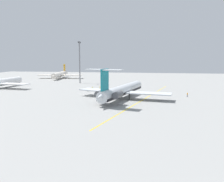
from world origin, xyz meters
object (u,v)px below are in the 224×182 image
main_jetliner (121,90)px  airliner_mid_right (0,82)px  ground_crew_near_tail (92,88)px  light_mast (80,60)px  safety_cone_nose (166,93)px  ground_crew_portside (100,88)px  airliner_far_right (60,75)px  ground_crew_starboard (88,89)px  ground_crew_near_nose (187,94)px

main_jetliner → airliner_mid_right: size_ratio=1.24×
ground_crew_near_tail → light_mast: (29.65, 14.70, 12.20)m
ground_crew_near_tail → main_jetliner: bearing=50.4°
ground_crew_near_tail → safety_cone_nose: (-3.22, -33.10, -0.81)m
main_jetliner → airliner_mid_right: (21.49, 63.21, -0.38)m
main_jetliner → ground_crew_portside: (22.02, 12.70, -2.09)m
airliner_mid_right → ground_crew_portside: size_ratio=17.97×
airliner_mid_right → light_mast: light_mast is taller
ground_crew_near_tail → ground_crew_portside: size_ratio=0.95×
ground_crew_portside → safety_cone_nose: size_ratio=3.28×
ground_crew_near_tail → safety_cone_nose: bearing=96.7°
ground_crew_portside → airliner_far_right: bearing=-47.5°
airliner_far_right → ground_crew_starboard: size_ratio=17.99×
airliner_far_right → safety_cone_nose: 91.24m
ground_crew_starboard → airliner_mid_right: bearing=-145.7°
airliner_mid_right → safety_cone_nose: 80.50m
ground_crew_near_nose → light_mast: (41.20, 55.52, 12.18)m
safety_cone_nose → ground_crew_starboard: bearing=90.3°
airliner_far_right → ground_crew_portside: airliner_far_right is taller
airliner_far_right → ground_crew_near_nose: airliner_far_right is taller
main_jetliner → ground_crew_portside: bearing=44.6°
ground_crew_near_nose → ground_crew_portside: 39.83m
airliner_far_right → ground_crew_starboard: (-58.32, -35.81, -1.71)m
airliner_far_right → light_mast: 35.39m
airliner_far_right → ground_crew_near_tail: size_ratio=18.96×
safety_cone_nose → light_mast: 59.45m
ground_crew_near_tail → airliner_mid_right: bearing=-79.1°
ground_crew_portside → light_mast: size_ratio=0.07×
ground_crew_portside → ground_crew_starboard: ground_crew_portside is taller
main_jetliner → ground_crew_near_nose: main_jetliner is taller
ground_crew_near_nose → ground_crew_starboard: ground_crew_starboard is taller
ground_crew_starboard → safety_cone_nose: (0.15, -34.43, -0.87)m
main_jetliner → ground_crew_portside: 25.51m
ground_crew_portside → light_mast: 35.38m
airliner_mid_right → ground_crew_starboard: (-4.52, -45.91, -1.71)m
ground_crew_starboard → safety_cone_nose: ground_crew_starboard is taller
main_jetliner → airliner_mid_right: 66.76m
main_jetliner → safety_cone_nose: bearing=-30.4°
main_jetliner → ground_crew_starboard: size_ratio=22.27×
airliner_mid_right → ground_crew_near_nose: airliner_mid_right is taller
airliner_mid_right → ground_crew_starboard: size_ratio=17.99×
airliner_far_right → ground_crew_portside: size_ratio=17.97×
ground_crew_portside → light_mast: (27.97, 17.96, 12.14)m
main_jetliner → safety_cone_nose: size_ratio=73.05×
ground_crew_near_tail → light_mast: size_ratio=0.07×
safety_cone_nose → ground_crew_near_nose: bearing=-137.1°
ground_crew_near_tail → light_mast: bearing=-141.3°
ground_crew_near_nose → ground_crew_starboard: bearing=-45.0°
safety_cone_nose → airliner_far_right: bearing=50.4°
airliner_far_right → safety_cone_nose: airliner_far_right is taller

